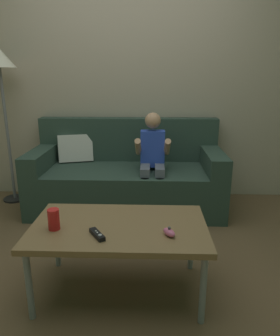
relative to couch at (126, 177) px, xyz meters
name	(u,v)px	position (x,y,z in m)	size (l,w,h in m)	color
ground_plane	(112,274)	(-0.01, -1.18, -0.31)	(8.51, 8.51, 0.00)	brown
wall_back	(127,81)	(-0.01, 0.39, 0.94)	(4.26, 0.05, 2.50)	#B2A38E
couch	(126,177)	(0.00, 0.00, 0.00)	(1.87, 0.80, 0.87)	#2D4238
person_seated_on_couch	(153,158)	(0.26, -0.18, 0.25)	(0.32, 0.39, 0.97)	slate
coffee_table	(119,230)	(0.06, -1.35, 0.11)	(1.03, 0.61, 0.45)	brown
game_remote_black_near_edge	(97,234)	(-0.04, -1.49, 0.16)	(0.11, 0.14, 0.03)	black
nunchuk_pink	(169,232)	(0.35, -1.47, 0.17)	(0.09, 0.10, 0.05)	pink
soda_can	(54,219)	(-0.30, -1.41, 0.21)	(0.07, 0.07, 0.12)	red
floor_lamp	(0,69)	(-1.23, 0.12, 1.05)	(0.32, 0.32, 1.57)	black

